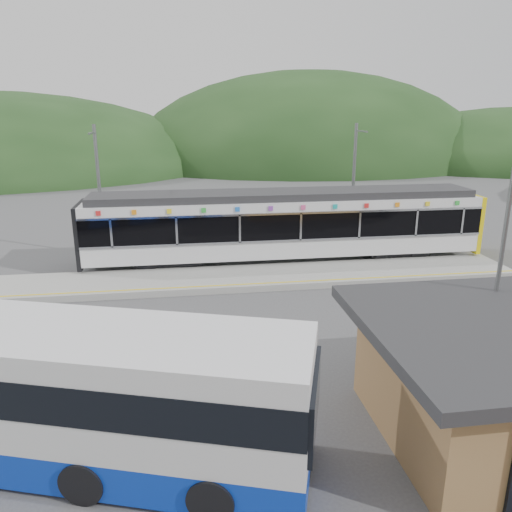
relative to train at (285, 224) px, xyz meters
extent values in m
plane|color=#4C4C4F|center=(-2.52, -6.00, -2.06)|extent=(120.00, 120.00, 0.00)
ellipsoid|color=#1E3D19|center=(13.48, 48.00, -2.06)|extent=(52.00, 39.00, 26.00)
cube|color=#9E9E99|center=(-2.52, -2.70, -1.91)|extent=(26.00, 3.20, 0.30)
cube|color=yellow|center=(-2.52, -4.00, -1.76)|extent=(26.00, 0.10, 0.01)
cube|color=black|center=(-6.02, 0.00, -1.76)|extent=(3.20, 2.20, 0.56)
cube|color=black|center=(5.98, 0.00, -1.76)|extent=(3.20, 2.20, 0.56)
cube|color=silver|center=(-0.02, 0.00, -1.02)|extent=(20.00, 2.90, 0.92)
cube|color=black|center=(-0.02, 0.00, 0.16)|extent=(20.00, 2.96, 1.45)
cube|color=silver|center=(-0.02, -1.50, -0.51)|extent=(20.00, 0.05, 0.10)
cube|color=silver|center=(-0.02, -1.50, 0.84)|extent=(20.00, 0.05, 0.10)
cube|color=silver|center=(-0.02, 0.00, 1.11)|extent=(20.00, 2.90, 0.45)
cube|color=#2D2D30|center=(-0.02, 0.00, 1.52)|extent=(19.40, 2.50, 0.36)
cube|color=yellow|center=(10.10, 0.00, -0.16)|extent=(0.24, 2.92, 3.00)
cube|color=black|center=(-10.12, 0.00, -0.16)|extent=(0.20, 2.92, 3.00)
cube|color=silver|center=(-8.52, -1.50, 0.16)|extent=(0.10, 0.05, 1.35)
cube|color=silver|center=(-5.52, -1.50, 0.16)|extent=(0.10, 0.05, 1.35)
cube|color=silver|center=(-2.52, -1.50, 0.16)|extent=(0.10, 0.05, 1.35)
cube|color=silver|center=(0.48, -1.50, 0.16)|extent=(0.10, 0.05, 1.35)
cube|color=silver|center=(3.48, -1.50, 0.16)|extent=(0.10, 0.05, 1.35)
cube|color=silver|center=(6.48, -1.50, 0.16)|extent=(0.10, 0.05, 1.35)
cube|color=silver|center=(8.98, -1.50, 0.16)|extent=(0.10, 0.05, 1.35)
cube|color=red|center=(-9.02, -1.49, 1.12)|extent=(0.22, 0.04, 0.22)
cube|color=orange|center=(-7.42, -1.49, 1.12)|extent=(0.22, 0.04, 0.22)
cube|color=yellow|center=(-5.82, -1.49, 1.12)|extent=(0.22, 0.04, 0.22)
cube|color=green|center=(-4.22, -1.49, 1.12)|extent=(0.22, 0.04, 0.22)
cube|color=blue|center=(-2.62, -1.49, 1.12)|extent=(0.22, 0.04, 0.22)
cube|color=purple|center=(-1.02, -1.49, 1.12)|extent=(0.22, 0.04, 0.22)
cube|color=#E54C8C|center=(0.58, -1.49, 1.12)|extent=(0.22, 0.04, 0.22)
cube|color=#19A5A5|center=(2.18, -1.49, 1.12)|extent=(0.22, 0.04, 0.22)
cube|color=red|center=(3.78, -1.49, 1.12)|extent=(0.22, 0.04, 0.22)
cube|color=orange|center=(5.38, -1.49, 1.12)|extent=(0.22, 0.04, 0.22)
cube|color=yellow|center=(6.98, -1.49, 1.12)|extent=(0.22, 0.04, 0.22)
cube|color=green|center=(8.58, -1.49, 1.12)|extent=(0.22, 0.04, 0.22)
cylinder|color=slate|center=(-9.52, 2.60, 1.44)|extent=(0.18, 0.18, 7.00)
cube|color=slate|center=(-9.52, 1.80, 4.54)|extent=(0.08, 1.80, 0.08)
cylinder|color=slate|center=(4.48, 2.60, 1.44)|extent=(0.18, 0.18, 7.00)
cube|color=slate|center=(4.48, 1.80, 4.54)|extent=(0.08, 1.80, 0.08)
cube|color=#0C35C1|center=(-8.36, -14.17, -1.53)|extent=(12.11, 6.28, 0.86)
cube|color=silver|center=(-8.36, -14.17, -0.66)|extent=(12.11, 6.28, 0.86)
cube|color=black|center=(-8.36, -14.17, 0.20)|extent=(12.12, 6.32, 0.86)
cube|color=silver|center=(-8.36, -14.17, 0.90)|extent=(12.11, 6.28, 0.54)
cylinder|color=black|center=(-9.69, -13.73, -1.58)|extent=(1.81, 2.98, 0.97)
cylinder|color=black|center=(-7.03, -14.61, -1.58)|extent=(1.81, 2.98, 0.97)
cylinder|color=black|center=(-4.47, -15.46, -1.58)|extent=(1.81, 2.98, 0.97)
cylinder|color=slate|center=(3.22, -12.96, 1.12)|extent=(0.12, 0.12, 6.38)
camera|label=1|loc=(-5.18, -24.65, 5.73)|focal=35.00mm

